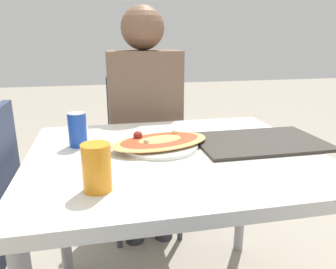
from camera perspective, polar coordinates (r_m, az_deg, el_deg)
The scene contains 7 objects.
dining_table at distance 1.18m, azimuth 1.16°, elevation -6.70°, with size 1.00×0.86×0.72m.
chair_far_seated at distance 1.92m, azimuth -4.43°, elevation -1.73°, with size 0.40×0.40×0.89m.
person_seated at distance 1.75m, azimuth -4.10°, elevation 4.61°, with size 0.37×0.28×1.26m.
pizza_main at distance 1.19m, azimuth -1.41°, elevation -1.44°, with size 0.41×0.29×0.06m.
soda_can at distance 1.24m, azimuth -15.48°, elevation 0.81°, with size 0.07×0.07×0.12m.
drink_glass at distance 0.87m, azimuth -12.30°, elevation -5.64°, with size 0.08×0.08×0.13m.
serving_tray at distance 1.29m, azimuth 15.63°, elevation -1.20°, with size 0.47×0.31×0.01m.
Camera 1 is at (-0.25, -1.05, 1.11)m, focal length 35.00 mm.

